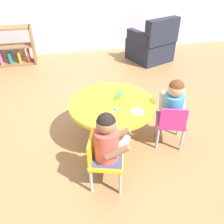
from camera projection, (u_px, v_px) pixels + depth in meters
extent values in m
plane|color=#9E7247|center=(112.00, 137.00, 2.79)|extent=(10.00, 10.00, 0.00)
cylinder|color=silver|center=(112.00, 136.00, 2.78)|extent=(0.44, 0.44, 0.03)
cylinder|color=silver|center=(112.00, 122.00, 2.66)|extent=(0.12, 0.12, 0.44)
cylinder|color=yellow|center=(112.00, 104.00, 2.53)|extent=(0.93, 0.93, 0.04)
cylinder|color=#B7B7BC|center=(120.00, 183.00, 2.07)|extent=(0.03, 0.03, 0.28)
cylinder|color=#B7B7BC|center=(121.00, 161.00, 2.28)|extent=(0.03, 0.03, 0.28)
cylinder|color=#B7B7BC|center=(91.00, 181.00, 2.08)|extent=(0.03, 0.03, 0.28)
cylinder|color=#B7B7BC|center=(95.00, 160.00, 2.29)|extent=(0.03, 0.03, 0.28)
cube|color=yellow|center=(107.00, 159.00, 2.09)|extent=(0.37, 0.37, 0.04)
cube|color=yellow|center=(91.00, 148.00, 2.03)|extent=(0.10, 0.27, 0.22)
cube|color=#3F4772|center=(107.00, 159.00, 2.09)|extent=(0.34, 0.33, 0.04)
cylinder|color=#D8594C|center=(106.00, 145.00, 1.99)|extent=(0.21, 0.21, 0.30)
sphere|color=#997051|center=(106.00, 123.00, 1.86)|extent=(0.17, 0.17, 0.17)
sphere|color=black|center=(106.00, 122.00, 1.86)|extent=(0.16, 0.16, 0.16)
cylinder|color=#997051|center=(118.00, 152.00, 1.88)|extent=(0.22, 0.11, 0.17)
cylinder|color=#997051|center=(119.00, 135.00, 2.06)|extent=(0.22, 0.11, 0.17)
cylinder|color=#B7B7BC|center=(179.00, 126.00, 2.74)|extent=(0.03, 0.03, 0.28)
cylinder|color=#B7B7BC|center=(156.00, 124.00, 2.77)|extent=(0.03, 0.03, 0.28)
cylinder|color=#B7B7BC|center=(182.00, 140.00, 2.53)|extent=(0.03, 0.03, 0.28)
cylinder|color=#B7B7BC|center=(157.00, 138.00, 2.56)|extent=(0.03, 0.03, 0.28)
cube|color=#CC338C|center=(171.00, 121.00, 2.56)|extent=(0.38, 0.38, 0.04)
cube|color=#CC338C|center=(174.00, 118.00, 2.38)|extent=(0.26, 0.11, 0.22)
cube|color=#3F4772|center=(171.00, 120.00, 2.56)|extent=(0.34, 0.35, 0.04)
cylinder|color=#3F8CCC|center=(173.00, 108.00, 2.46)|extent=(0.21, 0.21, 0.30)
sphere|color=tan|center=(176.00, 89.00, 2.33)|extent=(0.17, 0.17, 0.17)
sphere|color=#593319|center=(176.00, 88.00, 2.33)|extent=(0.16, 0.16, 0.16)
cylinder|color=tan|center=(183.00, 101.00, 2.52)|extent=(0.12, 0.22, 0.17)
cylinder|color=tan|center=(162.00, 100.00, 2.54)|extent=(0.12, 0.22, 0.17)
cube|color=olive|center=(33.00, 45.00, 4.46)|extent=(0.03, 0.28, 0.70)
cube|color=olive|center=(12.00, 63.00, 4.57)|extent=(0.90, 0.28, 0.03)
cube|color=olive|center=(8.00, 46.00, 4.38)|extent=(0.90, 0.28, 0.02)
cube|color=olive|center=(3.00, 28.00, 4.19)|extent=(0.90, 0.28, 0.03)
cube|color=#D8668C|center=(1.00, 57.00, 4.46)|extent=(0.04, 0.20, 0.25)
cube|color=teal|center=(11.00, 57.00, 4.50)|extent=(0.04, 0.20, 0.21)
cube|color=yellow|center=(20.00, 57.00, 4.53)|extent=(0.03, 0.20, 0.21)
cube|color=red|center=(29.00, 55.00, 4.56)|extent=(0.03, 0.20, 0.24)
cube|color=#232838|center=(150.00, 50.00, 4.67)|extent=(0.90, 0.90, 0.40)
cube|color=#232838|center=(162.00, 32.00, 4.23)|extent=(0.71, 0.40, 0.45)
cube|color=#232838|center=(162.00, 32.00, 4.63)|extent=(0.33, 0.60, 0.20)
cube|color=#232838|center=(139.00, 37.00, 4.36)|extent=(0.33, 0.60, 0.20)
cylinder|color=green|center=(119.00, 96.00, 2.59)|extent=(0.11, 0.15, 0.05)
cylinder|color=yellow|center=(121.00, 92.00, 2.66)|extent=(0.04, 0.05, 0.02)
cylinder|color=yellow|center=(116.00, 100.00, 2.52)|extent=(0.04, 0.05, 0.02)
cube|color=silver|center=(115.00, 110.00, 2.40)|extent=(0.07, 0.10, 0.01)
cube|color=silver|center=(115.00, 110.00, 2.40)|extent=(0.10, 0.07, 0.01)
torus|color=green|center=(116.00, 107.00, 2.45)|extent=(0.05, 0.05, 0.01)
torus|color=green|center=(119.00, 108.00, 2.43)|extent=(0.05, 0.05, 0.01)
cylinder|color=pink|center=(137.00, 112.00, 2.37)|extent=(0.14, 0.14, 0.01)
torus|color=#3F99D8|center=(111.00, 116.00, 2.31)|extent=(0.05, 0.05, 0.01)
torus|color=#4CB259|center=(96.00, 95.00, 2.65)|extent=(0.06, 0.06, 0.01)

